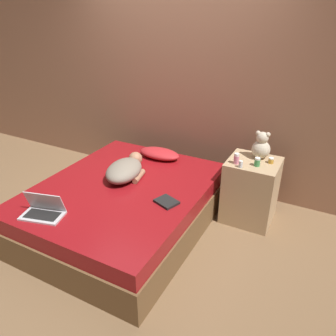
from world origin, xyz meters
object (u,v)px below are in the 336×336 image
(bottle_green, at_px, (257,162))
(book, at_px, (167,202))
(person_lying, at_px, (126,169))
(bottle_pink, at_px, (236,159))
(laptop, at_px, (43,210))
(bottle_amber, at_px, (271,161))
(bottle_clear, at_px, (241,164))
(teddy_bear, at_px, (261,147))
(pillow, at_px, (159,154))

(bottle_green, distance_m, book, 0.97)
(person_lying, height_order, bottle_pink, bottle_pink)
(laptop, distance_m, bottle_amber, 2.17)
(bottle_clear, height_order, book, bottle_clear)
(laptop, distance_m, teddy_bear, 2.14)
(book, bearing_deg, bottle_pink, 57.67)
(person_lying, xyz_separation_m, bottle_amber, (1.33, 0.59, 0.15))
(person_lying, xyz_separation_m, bottle_pink, (1.03, 0.42, 0.17))
(laptop, bearing_deg, book, 23.34)
(bottle_clear, bearing_deg, person_lying, -161.98)
(laptop, xyz_separation_m, bottle_amber, (1.56, 1.49, 0.19))
(laptop, height_order, bottle_clear, bottle_clear)
(bottle_clear, relative_size, book, 0.29)
(bottle_pink, bearing_deg, pillow, 170.83)
(laptop, xyz_separation_m, bottle_pink, (1.26, 1.32, 0.21))
(person_lying, bearing_deg, teddy_bear, 17.17)
(bottle_pink, height_order, bottle_amber, bottle_pink)
(laptop, relative_size, teddy_bear, 1.38)
(bottle_amber, relative_size, bottle_clear, 0.83)
(bottle_pink, bearing_deg, bottle_amber, 29.38)
(pillow, bearing_deg, person_lying, -98.13)
(bottle_green, bearing_deg, teddy_bear, 95.71)
(laptop, height_order, bottle_green, bottle_green)
(person_lying, relative_size, bottle_clear, 9.84)
(pillow, xyz_separation_m, person_lying, (-0.08, -0.57, 0.03))
(laptop, height_order, book, laptop)
(bottle_pink, distance_m, bottle_green, 0.20)
(pillow, relative_size, bottle_pink, 4.61)
(person_lying, relative_size, bottle_pink, 6.28)
(bottle_green, bearing_deg, bottle_pink, -167.31)
(pillow, relative_size, book, 2.09)
(person_lying, relative_size, book, 2.84)
(laptop, bearing_deg, bottle_clear, 28.87)
(person_lying, height_order, bottle_green, bottle_green)
(bottle_green, xyz_separation_m, book, (-0.62, -0.71, -0.24))
(pillow, height_order, bottle_clear, bottle_clear)
(laptop, xyz_separation_m, book, (0.84, 0.66, -0.03))
(pillow, height_order, bottle_pink, bottle_pink)
(laptop, xyz_separation_m, teddy_bear, (1.43, 1.57, 0.28))
(bottle_clear, bearing_deg, pillow, 167.99)
(pillow, height_order, person_lying, person_lying)
(bottle_green, relative_size, book, 0.36)
(bottle_pink, distance_m, book, 0.83)
(pillow, bearing_deg, teddy_bear, 4.76)
(person_lying, height_order, bottle_amber, bottle_amber)
(teddy_bear, xyz_separation_m, bottle_pink, (-0.17, -0.25, -0.07))
(pillow, distance_m, bottle_green, 1.17)
(pillow, bearing_deg, book, -57.14)
(laptop, distance_m, bottle_pink, 1.84)
(bottle_amber, height_order, bottle_clear, bottle_clear)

